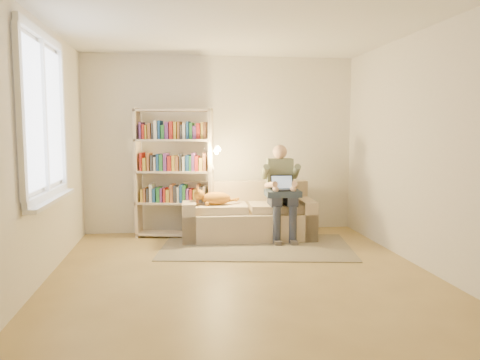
{
  "coord_description": "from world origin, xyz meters",
  "views": [
    {
      "loc": [
        -0.68,
        -4.71,
        1.5
      ],
      "look_at": [
        0.11,
        1.0,
        0.9
      ],
      "focal_mm": 35.0,
      "sensor_mm": 36.0,
      "label": 1
    }
  ],
  "objects": [
    {
      "name": "ceiling",
      "position": [
        0.0,
        0.0,
        2.6
      ],
      "size": [
        4.0,
        4.5,
        0.02
      ],
      "primitive_type": "cube",
      "color": "white",
      "rests_on": "wall_back"
    },
    {
      "name": "wall_right",
      "position": [
        2.0,
        0.0,
        1.3
      ],
      "size": [
        0.02,
        4.5,
        2.6
      ],
      "primitive_type": "cube",
      "color": "silver",
      "rests_on": "floor"
    },
    {
      "name": "person",
      "position": [
        0.77,
        1.58,
        0.74
      ],
      "size": [
        0.38,
        0.6,
        1.31
      ],
      "rotation": [
        0.0,
        0.0,
        -0.04
      ],
      "color": "slate",
      "rests_on": "sofa"
    },
    {
      "name": "floor",
      "position": [
        0.0,
        0.0,
        0.0
      ],
      "size": [
        4.5,
        4.5,
        0.0
      ],
      "primitive_type": "plane",
      "color": "#9A7F46",
      "rests_on": "ground"
    },
    {
      "name": "sofa",
      "position": [
        0.32,
        1.74,
        0.28
      ],
      "size": [
        1.85,
        0.9,
        0.77
      ],
      "rotation": [
        0.0,
        0.0,
        -0.04
      ],
      "color": "tan",
      "rests_on": "floor"
    },
    {
      "name": "wall_left",
      "position": [
        -2.0,
        0.0,
        1.3
      ],
      "size": [
        0.02,
        4.5,
        2.6
      ],
      "primitive_type": "cube",
      "color": "silver",
      "rests_on": "floor"
    },
    {
      "name": "wall_front",
      "position": [
        0.0,
        -2.25,
        1.3
      ],
      "size": [
        4.0,
        0.02,
        2.6
      ],
      "primitive_type": "cube",
      "color": "silver",
      "rests_on": "floor"
    },
    {
      "name": "laptop",
      "position": [
        0.72,
        1.47,
        0.75
      ],
      "size": [
        0.32,
        0.28,
        0.26
      ],
      "rotation": [
        0.0,
        0.0,
        -0.04
      ],
      "color": "black",
      "rests_on": "blanket"
    },
    {
      "name": "bookshelf",
      "position": [
        -0.69,
        1.9,
        1.0
      ],
      "size": [
        1.19,
        0.57,
        1.82
      ],
      "rotation": [
        0.0,
        0.0,
        -0.21
      ],
      "color": "beige",
      "rests_on": "floor"
    },
    {
      "name": "window",
      "position": [
        -1.95,
        0.2,
        1.38
      ],
      "size": [
        0.12,
        1.52,
        1.69
      ],
      "color": "white",
      "rests_on": "wall_left"
    },
    {
      "name": "cat",
      "position": [
        -0.12,
        1.64,
        0.59
      ],
      "size": [
        0.62,
        0.23,
        0.22
      ],
      "rotation": [
        0.0,
        0.0,
        -0.04
      ],
      "color": "orange",
      "rests_on": "sofa"
    },
    {
      "name": "rug",
      "position": [
        0.35,
        1.16,
        0.01
      ],
      "size": [
        2.62,
        1.8,
        0.01
      ],
      "primitive_type": "cube",
      "rotation": [
        0.0,
        0.0,
        -0.16
      ],
      "color": "gray",
      "rests_on": "floor"
    },
    {
      "name": "wall_back",
      "position": [
        0.0,
        2.25,
        1.3
      ],
      "size": [
        4.0,
        0.02,
        2.6
      ],
      "primitive_type": "cube",
      "color": "silver",
      "rests_on": "floor"
    },
    {
      "name": "blanket",
      "position": [
        0.72,
        1.46,
        0.66
      ],
      "size": [
        0.48,
        0.4,
        0.08
      ],
      "primitive_type": "cube",
      "rotation": [
        0.0,
        0.0,
        -0.04
      ],
      "color": "#263243",
      "rests_on": "person"
    }
  ]
}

